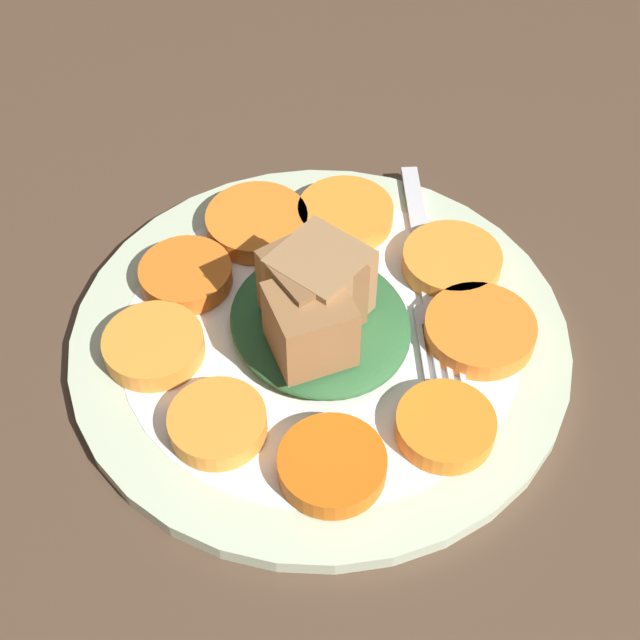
# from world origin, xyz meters

# --- Properties ---
(table_slab) EXTENTS (1.20, 1.20, 0.02)m
(table_slab) POSITION_xyz_m (0.00, 0.00, 0.01)
(table_slab) COLOR #4C3828
(table_slab) RESTS_ON ground
(plate) EXTENTS (0.29, 0.29, 0.01)m
(plate) POSITION_xyz_m (0.00, 0.00, 0.03)
(plate) COLOR beige
(plate) RESTS_ON table_slab
(carrot_slice_0) EXTENTS (0.06, 0.06, 0.01)m
(carrot_slice_0) POSITION_xyz_m (0.07, 0.06, 0.04)
(carrot_slice_0) COLOR orange
(carrot_slice_0) RESTS_ON plate
(carrot_slice_1) EXTENTS (0.06, 0.06, 0.01)m
(carrot_slice_1) POSITION_xyz_m (0.03, 0.09, 0.04)
(carrot_slice_1) COLOR orange
(carrot_slice_1) RESTS_ON plate
(carrot_slice_2) EXTENTS (0.05, 0.05, 0.01)m
(carrot_slice_2) POSITION_xyz_m (-0.04, 0.08, 0.04)
(carrot_slice_2) COLOR orange
(carrot_slice_2) RESTS_ON plate
(carrot_slice_3) EXTENTS (0.06, 0.06, 0.01)m
(carrot_slice_3) POSITION_xyz_m (-0.09, 0.04, 0.04)
(carrot_slice_3) COLOR #D35E12
(carrot_slice_3) RESTS_ON plate
(carrot_slice_4) EXTENTS (0.05, 0.05, 0.01)m
(carrot_slice_4) POSITION_xyz_m (-0.09, -0.03, 0.04)
(carrot_slice_4) COLOR orange
(carrot_slice_4) RESTS_ON plate
(carrot_slice_5) EXTENTS (0.07, 0.07, 0.01)m
(carrot_slice_5) POSITION_xyz_m (-0.04, -0.08, 0.04)
(carrot_slice_5) COLOR orange
(carrot_slice_5) RESTS_ON plate
(carrot_slice_6) EXTENTS (0.06, 0.06, 0.01)m
(carrot_slice_6) POSITION_xyz_m (0.01, -0.10, 0.04)
(carrot_slice_6) COLOR orange
(carrot_slice_6) RESTS_ON plate
(carrot_slice_7) EXTENTS (0.06, 0.06, 0.01)m
(carrot_slice_7) POSITION_xyz_m (0.08, -0.06, 0.04)
(carrot_slice_7) COLOR orange
(carrot_slice_7) RESTS_ON plate
(carrot_slice_8) EXTENTS (0.07, 0.07, 0.01)m
(carrot_slice_8) POSITION_xyz_m (0.10, -0.00, 0.04)
(carrot_slice_8) COLOR orange
(carrot_slice_8) RESTS_ON plate
(center_pile) EXTENTS (0.12, 0.10, 0.06)m
(center_pile) POSITION_xyz_m (-0.00, 0.00, 0.06)
(center_pile) COLOR #2D6033
(center_pile) RESTS_ON plate
(fork) EXTENTS (0.18, 0.09, 0.00)m
(fork) POSITION_xyz_m (0.01, -0.08, 0.03)
(fork) COLOR silver
(fork) RESTS_ON plate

